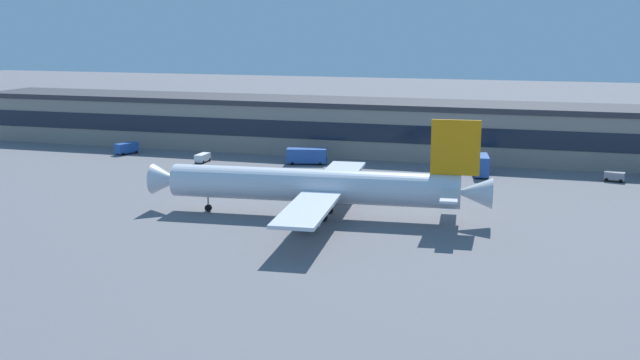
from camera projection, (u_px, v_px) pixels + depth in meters
name	position (u px, v px, depth m)	size (l,w,h in m)	color
ground_plane	(308.00, 213.00, 116.93)	(600.00, 600.00, 0.00)	slate
terminal_building	(382.00, 128.00, 169.29)	(202.24, 17.65, 12.18)	gray
airliner	(318.00, 186.00, 113.77)	(53.44, 45.77, 15.63)	silver
fuel_truck	(307.00, 155.00, 157.67)	(8.81, 4.59, 3.35)	#2651A5
follow_me_car	(203.00, 157.00, 160.03)	(2.07, 4.43, 1.85)	white
catering_truck	(481.00, 165.00, 144.97)	(3.64, 7.51, 4.15)	#2651A5
crew_van	(126.00, 148.00, 169.97)	(4.11, 5.65, 2.55)	#2651A5
baggage_tug	(615.00, 176.00, 140.41)	(3.95, 2.75, 1.85)	gray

